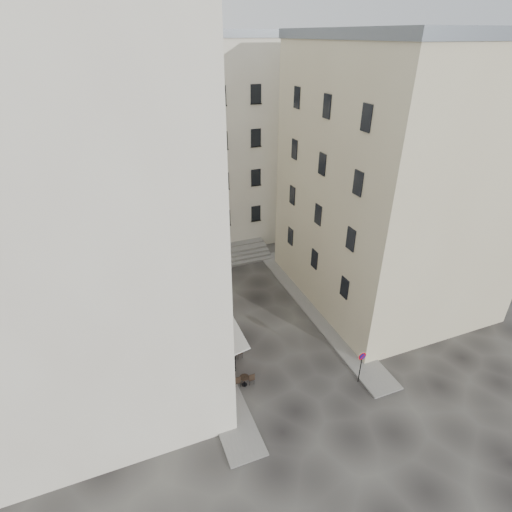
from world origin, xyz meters
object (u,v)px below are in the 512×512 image
no_parking_sign (362,362)px  bistro_table_b (233,354)px  bistro_table_a (244,380)px  pedestrian (231,342)px

no_parking_sign → bistro_table_b: size_ratio=1.88×
bistro_table_a → pedestrian: bearing=86.8°
no_parking_sign → pedestrian: bearing=139.2°
pedestrian → no_parking_sign: bearing=129.5°
bistro_table_b → pedestrian: bearing=81.2°
no_parking_sign → pedestrian: 8.21m
no_parking_sign → pedestrian: no_parking_sign is taller
bistro_table_a → bistro_table_b: 2.32m
bistro_table_b → pedestrian: 0.77m
no_parking_sign → bistro_table_a: no_parking_sign is taller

